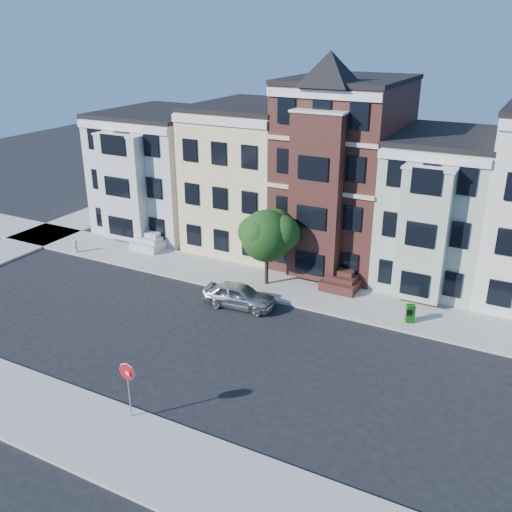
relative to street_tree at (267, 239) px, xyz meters
The scene contains 12 objects.
ground 8.86m from the street_tree, 72.84° to the right, with size 120.00×120.00×0.00m, color black.
far_sidewalk 3.91m from the street_tree, ahead, with size 60.00×4.00×0.15m, color #9E9B93.
near_sidewalk 16.40m from the street_tree, 81.26° to the right, with size 60.00×4.00×0.15m, color #9E9B93.
house_white 14.24m from the street_tree, 152.35° to the left, with size 8.00×9.00×9.00m, color silver.
house_yellow 8.22m from the street_tree, 124.69° to the left, with size 7.00×9.00×10.00m, color beige.
house_brown 7.58m from the street_tree, 69.59° to the left, with size 7.00×9.00×12.00m, color #411E18.
house_green 11.19m from the street_tree, 36.32° to the left, with size 6.00×9.00×9.00m, color #ACB9A0.
street_tree is the anchor object (origin of this frame).
parked_car 4.12m from the street_tree, 91.33° to the right, with size 1.72×4.27×1.46m, color #A6A8AE.
newspaper_box 9.60m from the street_tree, ahead, with size 0.45×0.40×1.00m, color #0C530A.
fire_hydrant 14.87m from the street_tree, behind, with size 0.27×0.27×0.76m, color beige.
stop_sign 14.55m from the street_tree, 85.96° to the right, with size 0.80×0.11×2.90m, color #B70B14, non-canonical shape.
Camera 1 is at (12.31, -21.33, 15.25)m, focal length 40.00 mm.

